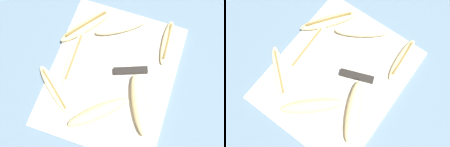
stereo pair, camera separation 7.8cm
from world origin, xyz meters
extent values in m
plane|color=slate|center=(0.00, 0.00, 0.00)|extent=(4.00, 4.00, 0.00)
cube|color=beige|center=(0.00, 0.00, 0.01)|extent=(0.45, 0.37, 0.01)
cube|color=black|center=(0.03, -0.05, 0.02)|extent=(0.06, 0.10, 0.02)
cube|color=#B7BABF|center=(-0.01, 0.05, 0.01)|extent=(0.06, 0.11, 0.00)
ellipsoid|color=beige|center=(-0.10, 0.14, 0.02)|extent=(0.14, 0.16, 0.02)
cube|color=olive|center=(-0.10, 0.14, 0.03)|extent=(0.09, 0.11, 0.00)
ellipsoid|color=beige|center=(-0.07, -0.10, 0.03)|extent=(0.18, 0.11, 0.04)
ellipsoid|color=beige|center=(0.16, 0.02, 0.03)|extent=(0.13, 0.17, 0.03)
ellipsoid|color=#DBC684|center=(0.13, 0.13, 0.02)|extent=(0.18, 0.14, 0.02)
cube|color=brown|center=(0.13, 0.13, 0.03)|extent=(0.13, 0.10, 0.00)
ellipsoid|color=beige|center=(0.15, -0.13, 0.02)|extent=(0.16, 0.04, 0.02)
cube|color=olive|center=(0.15, -0.13, 0.03)|extent=(0.12, 0.01, 0.00)
ellipsoid|color=#EDD689|center=(-0.12, 0.00, 0.03)|extent=(0.15, 0.16, 0.04)
ellipsoid|color=beige|center=(0.01, 0.13, 0.02)|extent=(0.19, 0.05, 0.02)
cube|color=olive|center=(0.01, 0.13, 0.03)|extent=(0.15, 0.01, 0.00)
camera|label=1|loc=(-0.24, -0.08, 0.76)|focal=42.00mm
camera|label=2|loc=(-0.21, -0.15, 0.76)|focal=42.00mm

